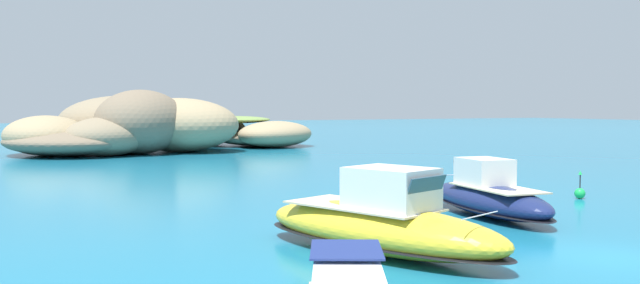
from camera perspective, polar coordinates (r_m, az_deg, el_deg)
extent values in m
plane|color=#197093|center=(23.39, 23.85, -9.18)|extent=(400.00, 400.00, 0.00)
ellipsoid|color=#9E8966|center=(71.25, -22.63, 0.53)|extent=(8.19, 10.54, 4.00)
ellipsoid|color=#84755B|center=(68.57, -17.83, 0.48)|extent=(12.15, 11.82, 3.89)
ellipsoid|color=#756651|center=(70.78, -20.82, 0.05)|extent=(16.64, 17.90, 2.76)
ellipsoid|color=#756651|center=(70.56, -15.22, 1.71)|extent=(13.63, 14.21, 6.63)
ellipsoid|color=#9E8966|center=(72.78, -12.14, 1.46)|extent=(16.85, 16.96, 5.81)
ellipsoid|color=#84755B|center=(77.64, -16.70, 1.61)|extent=(19.31, 19.49, 6.11)
ellipsoid|color=#756651|center=(82.58, -5.28, 0.47)|extent=(15.27, 16.08, 2.26)
ellipsoid|color=#9E8966|center=(84.46, -10.33, 1.06)|extent=(13.32, 11.09, 3.94)
ellipsoid|color=#9E8966|center=(79.28, -3.87, 0.69)|extent=(13.03, 11.78, 3.16)
ellipsoid|color=#84755B|center=(83.31, -10.94, 0.83)|extent=(14.24, 14.24, 3.38)
ellipsoid|color=olive|center=(81.73, -7.68, 1.92)|extent=(9.65, 8.77, 0.91)
ellipsoid|color=navy|center=(30.33, 14.42, -4.87)|extent=(3.85, 8.75, 1.44)
ellipsoid|color=black|center=(30.38, 14.41, -5.48)|extent=(3.93, 8.93, 0.17)
cube|color=#C6B793|center=(29.73, 15.10, -3.86)|extent=(2.87, 4.93, 0.06)
cube|color=silver|center=(30.54, 14.02, -2.49)|extent=(2.13, 2.62, 1.18)
cube|color=#2D4756|center=(31.55, 12.86, -2.08)|extent=(1.67, 0.53, 0.63)
cylinder|color=silver|center=(33.03, 11.34, -2.81)|extent=(1.76, 0.32, 0.04)
ellipsoid|color=yellow|center=(22.11, 5.14, -7.48)|extent=(5.86, 10.01, 1.63)
ellipsoid|color=black|center=(22.18, 5.13, -8.41)|extent=(5.98, 10.21, 0.20)
cube|color=#C6B793|center=(22.44, 3.70, -5.52)|extent=(4.04, 5.79, 0.06)
cube|color=silver|center=(21.60, 6.16, -3.99)|extent=(2.78, 3.20, 1.34)
cube|color=#2D4756|center=(20.80, 9.16, -3.91)|extent=(1.87, 0.90, 0.71)
cylinder|color=silver|center=(19.89, 13.69, -6.19)|extent=(1.92, 0.69, 0.04)
cube|color=navy|center=(13.57, 2.28, -9.28)|extent=(2.15, 2.31, 0.04)
cylinder|color=silver|center=(13.71, 5.03, -11.27)|extent=(0.03, 0.03, 0.99)
cylinder|color=silver|center=(13.68, -0.49, -11.29)|extent=(0.03, 0.03, 0.99)
sphere|color=green|center=(37.52, 21.56, -4.16)|extent=(0.56, 0.56, 0.56)
cylinder|color=black|center=(37.46, 21.57, -3.40)|extent=(0.06, 0.06, 1.00)
cone|color=green|center=(37.40, 21.59, -2.48)|extent=(0.20, 0.20, 0.20)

